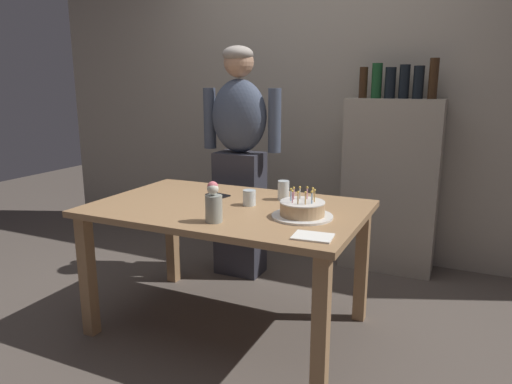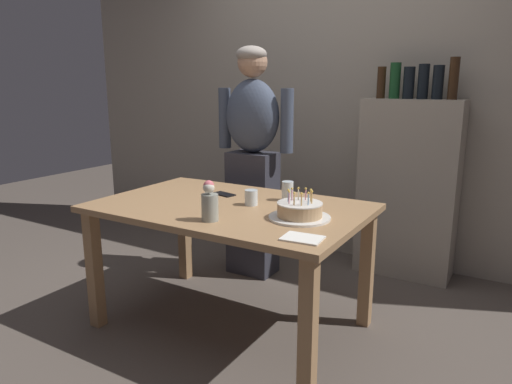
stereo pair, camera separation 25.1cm
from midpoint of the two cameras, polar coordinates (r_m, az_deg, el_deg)
ground_plane at (r=2.91m, az=-0.45°, el=-15.84°), size 10.00×10.00×0.00m
back_wall at (r=3.96m, az=11.46°, el=11.29°), size 5.20×0.10×2.60m
dining_table at (r=2.66m, az=-0.48°, el=-3.63°), size 1.50×0.96×0.74m
birthday_cake at (r=2.38m, az=8.35°, el=-2.37°), size 0.31×0.31×0.15m
water_glass_near at (r=2.62m, az=2.15°, el=-0.71°), size 0.07×0.07×0.09m
water_glass_far at (r=2.74m, az=6.48°, el=0.10°), size 0.07×0.07×0.11m
cell_phone at (r=2.87m, az=-1.45°, el=-0.30°), size 0.16×0.10×0.01m
napkin_stack at (r=2.09m, az=9.13°, el=-5.64°), size 0.19×0.15×0.01m
flower_vase at (r=2.31m, az=-2.60°, el=-1.29°), size 0.09×0.09×0.21m
person_man_bearded at (r=3.40m, az=1.70°, el=4.07°), size 0.61×0.27×1.66m
shelf_cabinet at (r=3.64m, az=19.93°, el=0.63°), size 0.69×0.30×1.58m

